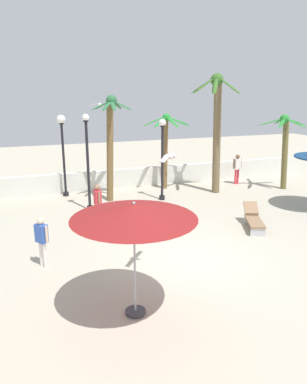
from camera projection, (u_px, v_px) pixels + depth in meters
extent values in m
plane|color=#B2A893|center=(190.00, 260.00, 11.70)|extent=(56.00, 56.00, 0.00)
cube|color=silver|center=(115.00, 179.00, 20.19)|extent=(25.20, 0.30, 1.05)
cylinder|color=#333338|center=(135.00, 312.00, 8.91)|extent=(0.50, 0.50, 0.08)
cylinder|color=#A5A5AD|center=(135.00, 267.00, 8.59)|extent=(0.05, 0.05, 2.50)
cone|color=maroon|center=(134.00, 211.00, 8.22)|extent=(2.91, 2.91, 0.34)
sphere|color=#99999E|center=(134.00, 203.00, 8.17)|extent=(0.08, 0.08, 0.08)
cylinder|color=brown|center=(165.00, 154.00, 19.83)|extent=(0.31, 0.26, 3.87)
sphere|color=#22872D|center=(166.00, 117.00, 19.33)|extent=(0.42, 0.42, 0.42)
ellipsoid|color=#22872D|center=(178.00, 121.00, 19.52)|extent=(1.27, 0.36, 0.54)
ellipsoid|color=#22872D|center=(170.00, 120.00, 19.98)|extent=(0.97, 1.08, 0.54)
ellipsoid|color=#22872D|center=(163.00, 120.00, 19.99)|extent=(0.27, 1.26, 0.54)
ellipsoid|color=#22872D|center=(156.00, 121.00, 19.71)|extent=(0.93, 1.10, 0.54)
ellipsoid|color=#22872D|center=(154.00, 121.00, 19.24)|extent=(1.27, 0.36, 0.54)
ellipsoid|color=#22872D|center=(160.00, 122.00, 18.83)|extent=(1.09, 0.95, 0.54)
ellipsoid|color=#22872D|center=(173.00, 122.00, 18.81)|extent=(0.35, 1.27, 0.54)
ellipsoid|color=#22872D|center=(178.00, 121.00, 19.14)|extent=(1.05, 1.00, 0.54)
cylinder|color=brown|center=(110.00, 152.00, 17.47)|extent=(0.47, 0.32, 4.81)
sphere|color=#2B653B|center=(111.00, 100.00, 16.87)|extent=(0.51, 0.51, 0.51)
ellipsoid|color=#2B653B|center=(122.00, 105.00, 17.14)|extent=(0.98, 0.28, 0.49)
ellipsoid|color=#2B653B|center=(117.00, 105.00, 17.40)|extent=(0.79, 0.85, 0.49)
ellipsoid|color=#2B653B|center=(109.00, 105.00, 17.40)|extent=(0.23, 0.97, 0.49)
ellipsoid|color=#2B653B|center=(102.00, 105.00, 17.17)|extent=(0.79, 0.85, 0.49)
ellipsoid|color=#2B653B|center=(101.00, 105.00, 16.73)|extent=(0.98, 0.26, 0.49)
ellipsoid|color=#2B653B|center=(107.00, 106.00, 16.46)|extent=(0.75, 0.88, 0.49)
ellipsoid|color=#2B653B|center=(113.00, 106.00, 16.45)|extent=(0.30, 0.98, 0.49)
ellipsoid|color=#2B653B|center=(122.00, 105.00, 16.79)|extent=(0.89, 0.74, 0.49)
cylinder|color=brown|center=(285.00, 155.00, 19.72)|extent=(0.54, 0.31, 3.81)
sphere|color=#26812E|center=(285.00, 119.00, 19.13)|extent=(0.49, 0.49, 0.49)
ellipsoid|color=#26812E|center=(295.00, 122.00, 19.33)|extent=(1.30, 0.33, 0.46)
ellipsoid|color=#26812E|center=(279.00, 121.00, 19.81)|extent=(0.57, 1.29, 0.46)
ellipsoid|color=#26812E|center=(271.00, 122.00, 19.26)|extent=(1.23, 0.78, 0.46)
ellipsoid|color=#26812E|center=(282.00, 123.00, 18.61)|extent=(1.10, 1.01, 0.46)
ellipsoid|color=#26812E|center=(295.00, 123.00, 18.64)|extent=(0.50, 1.30, 0.46)
cylinder|color=brown|center=(217.00, 138.00, 18.76)|extent=(0.54, 0.39, 5.76)
sphere|color=#366325|center=(217.00, 80.00, 17.94)|extent=(0.63, 0.63, 0.63)
ellipsoid|color=#366325|center=(229.00, 86.00, 18.34)|extent=(1.37, 0.34, 0.84)
ellipsoid|color=#366325|center=(215.00, 86.00, 18.76)|extent=(0.69, 1.33, 0.84)
ellipsoid|color=#366325|center=(203.00, 86.00, 18.44)|extent=(0.94, 1.23, 0.84)
ellipsoid|color=#366325|center=(204.00, 85.00, 17.63)|extent=(1.37, 0.45, 0.84)
ellipsoid|color=#366325|center=(216.00, 85.00, 17.29)|extent=(0.91, 1.24, 0.84)
ellipsoid|color=#366325|center=(229.00, 85.00, 17.46)|extent=(0.69, 1.33, 0.84)
cylinder|color=black|center=(66.00, 194.00, 18.85)|extent=(0.28, 0.28, 0.20)
cylinder|color=black|center=(64.00, 161.00, 18.38)|extent=(0.12, 0.12, 3.68)
cylinder|color=black|center=(61.00, 124.00, 17.89)|extent=(0.22, 0.22, 0.06)
sphere|color=white|center=(61.00, 119.00, 17.83)|extent=(0.42, 0.42, 0.42)
cylinder|color=black|center=(162.00, 198.00, 18.20)|extent=(0.28, 0.28, 0.20)
cylinder|color=black|center=(162.00, 164.00, 17.74)|extent=(0.12, 0.12, 3.61)
cylinder|color=black|center=(162.00, 126.00, 17.26)|extent=(0.22, 0.22, 0.06)
sphere|color=white|center=(162.00, 123.00, 17.21)|extent=(0.34, 0.34, 0.34)
cylinder|color=black|center=(90.00, 208.00, 16.59)|extent=(0.28, 0.28, 0.20)
cylinder|color=black|center=(88.00, 167.00, 16.08)|extent=(0.12, 0.12, 3.99)
cylinder|color=black|center=(86.00, 121.00, 15.55)|extent=(0.22, 0.22, 0.06)
sphere|color=white|center=(86.00, 117.00, 15.51)|extent=(0.30, 0.30, 0.30)
cube|color=#B7B7BC|center=(258.00, 232.00, 13.57)|extent=(0.52, 0.26, 0.35)
cube|color=#B7B7BC|center=(251.00, 220.00, 14.82)|extent=(0.52, 0.26, 0.35)
cube|color=#8C6B4C|center=(255.00, 222.00, 14.15)|extent=(1.07, 1.50, 0.08)
cube|color=#8C6B4C|center=(251.00, 208.00, 14.91)|extent=(0.74, 0.77, 0.41)
cylinder|color=#D8333F|center=(98.00, 214.00, 14.82)|extent=(0.12, 0.12, 0.84)
cylinder|color=#D8333F|center=(99.00, 215.00, 14.68)|extent=(0.12, 0.12, 0.84)
cube|color=#D8333F|center=(98.00, 197.00, 14.56)|extent=(0.27, 0.38, 0.60)
sphere|color=#936B4C|center=(97.00, 187.00, 14.45)|extent=(0.23, 0.23, 0.23)
cylinder|color=#936B4C|center=(96.00, 195.00, 14.76)|extent=(0.08, 0.08, 0.54)
cylinder|color=#936B4C|center=(99.00, 198.00, 14.34)|extent=(0.08, 0.08, 0.54)
cylinder|color=#D8333F|center=(235.00, 177.00, 21.15)|extent=(0.12, 0.12, 0.87)
cylinder|color=#D8333F|center=(238.00, 176.00, 21.20)|extent=(0.12, 0.12, 0.87)
cube|color=silver|center=(237.00, 164.00, 20.97)|extent=(0.37, 0.25, 0.62)
sphere|color=brown|center=(238.00, 157.00, 20.86)|extent=(0.24, 0.24, 0.24)
cylinder|color=brown|center=(234.00, 164.00, 20.88)|extent=(0.08, 0.08, 0.55)
cylinder|color=brown|center=(241.00, 163.00, 21.05)|extent=(0.08, 0.08, 0.55)
cylinder|color=silver|center=(41.00, 253.00, 11.26)|extent=(0.12, 0.12, 0.80)
cylinder|color=silver|center=(45.00, 255.00, 11.18)|extent=(0.12, 0.12, 0.80)
cube|color=#3359B2|center=(41.00, 233.00, 11.04)|extent=(0.40, 0.43, 0.57)
sphere|color=beige|center=(40.00, 221.00, 10.93)|extent=(0.22, 0.22, 0.22)
cylinder|color=beige|center=(36.00, 231.00, 11.16)|extent=(0.08, 0.08, 0.51)
cylinder|color=beige|center=(47.00, 234.00, 10.90)|extent=(0.08, 0.08, 0.51)
ellipsoid|color=white|center=(100.00, 105.00, 17.30)|extent=(0.23, 0.34, 0.12)
sphere|color=white|center=(100.00, 104.00, 17.46)|extent=(0.10, 0.10, 0.10)
cube|color=silver|center=(94.00, 104.00, 17.30)|extent=(0.52, 0.32, 0.12)
cube|color=silver|center=(105.00, 104.00, 17.29)|extent=(0.53, 0.32, 0.09)
ellipsoid|color=white|center=(169.00, 157.00, 9.69)|extent=(0.32, 0.30, 0.12)
sphere|color=white|center=(175.00, 156.00, 9.62)|extent=(0.10, 0.10, 0.10)
cube|color=silver|center=(172.00, 155.00, 9.95)|extent=(0.49, 0.55, 0.08)
cube|color=silver|center=(165.00, 158.00, 9.41)|extent=(0.49, 0.55, 0.12)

